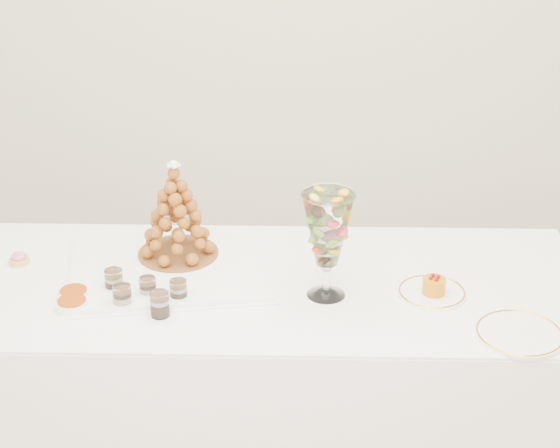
{
  "coord_description": "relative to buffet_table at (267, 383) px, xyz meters",
  "views": [
    {
      "loc": [
        0.15,
        -2.39,
        2.25
      ],
      "look_at": [
        0.02,
        0.22,
        0.97
      ],
      "focal_mm": 60.0,
      "sensor_mm": 36.0,
      "label": 1
    }
  ],
  "objects": [
    {
      "name": "buffet_table",
      "position": [
        0.0,
        0.0,
        0.0
      ],
      "size": [
        2.07,
        0.87,
        0.78
      ],
      "rotation": [
        0.0,
        0.0,
        0.03
      ],
      "color": "white",
      "rests_on": "ground"
    },
    {
      "name": "lace_tray",
      "position": [
        -0.32,
        0.05,
        0.4
      ],
      "size": [
        0.71,
        0.58,
        0.02
      ],
      "primitive_type": "cube",
      "rotation": [
        0.0,
        0.0,
        0.19
      ],
      "color": "white",
      "rests_on": "buffet_table"
    },
    {
      "name": "macaron_vase",
      "position": [
        0.19,
        -0.06,
        0.61
      ],
      "size": [
        0.16,
        0.16,
        0.34
      ],
      "color": "white",
      "rests_on": "buffet_table"
    },
    {
      "name": "cake_plate",
      "position": [
        0.52,
        -0.05,
        0.39
      ],
      "size": [
        0.21,
        0.21,
        0.01
      ],
      "primitive_type": "cylinder",
      "color": "white",
      "rests_on": "buffet_table"
    },
    {
      "name": "spare_plate",
      "position": [
        0.75,
        -0.27,
        0.39
      ],
      "size": [
        0.26,
        0.26,
        0.01
      ],
      "primitive_type": "cylinder",
      "color": "white",
      "rests_on": "buffet_table"
    },
    {
      "name": "pink_tart",
      "position": [
        -0.82,
        0.09,
        0.41
      ],
      "size": [
        0.07,
        0.07,
        0.04
      ],
      "color": "tan",
      "rests_on": "buffet_table"
    },
    {
      "name": "verrine_a",
      "position": [
        -0.47,
        -0.08,
        0.43
      ],
      "size": [
        0.07,
        0.07,
        0.08
      ],
      "primitive_type": "cylinder",
      "rotation": [
        0.0,
        0.0,
        -0.3
      ],
      "color": "white",
      "rests_on": "buffet_table"
    },
    {
      "name": "verrine_b",
      "position": [
        -0.36,
        -0.11,
        0.42
      ],
      "size": [
        0.05,
        0.05,
        0.07
      ],
      "primitive_type": "cylinder",
      "rotation": [
        0.0,
        0.0,
        -0.03
      ],
      "color": "white",
      "rests_on": "buffet_table"
    },
    {
      "name": "verrine_c",
      "position": [
        -0.26,
        -0.13,
        0.42
      ],
      "size": [
        0.06,
        0.06,
        0.07
      ],
      "primitive_type": "cylinder",
      "rotation": [
        0.0,
        0.0,
        -0.19
      ],
      "color": "white",
      "rests_on": "buffet_table"
    },
    {
      "name": "verrine_d",
      "position": [
        -0.42,
        -0.17,
        0.43
      ],
      "size": [
        0.06,
        0.06,
        0.08
      ],
      "primitive_type": "cylinder",
      "rotation": [
        0.0,
        0.0,
        0.09
      ],
      "color": "white",
      "rests_on": "buffet_table"
    },
    {
      "name": "verrine_e",
      "position": [
        -0.3,
        -0.21,
        0.43
      ],
      "size": [
        0.07,
        0.07,
        0.08
      ],
      "primitive_type": "cylinder",
      "rotation": [
        0.0,
        0.0,
        0.33
      ],
      "color": "white",
      "rests_on": "buffet_table"
    },
    {
      "name": "ramekin_back",
      "position": [
        -0.58,
        -0.13,
        0.4
      ],
      "size": [
        0.09,
        0.09,
        0.03
      ],
      "primitive_type": "cylinder",
      "color": "white",
      "rests_on": "buffet_table"
    },
    {
      "name": "ramekin_front",
      "position": [
        -0.57,
        -0.19,
        0.4
      ],
      "size": [
        0.1,
        0.1,
        0.03
      ],
      "primitive_type": "cylinder",
      "color": "white",
      "rests_on": "buffet_table"
    },
    {
      "name": "croquembouche",
      "position": [
        -0.3,
        0.14,
        0.57
      ],
      "size": [
        0.28,
        0.28,
        0.33
      ],
      "rotation": [
        0.0,
        0.0,
        -0.29
      ],
      "color": "brown",
      "rests_on": "lace_tray"
    },
    {
      "name": "mousse_cake",
      "position": [
        0.52,
        -0.05,
        0.42
      ],
      "size": [
        0.07,
        0.07,
        0.06
      ],
      "color": "#C66D09",
      "rests_on": "cake_plate"
    }
  ]
}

